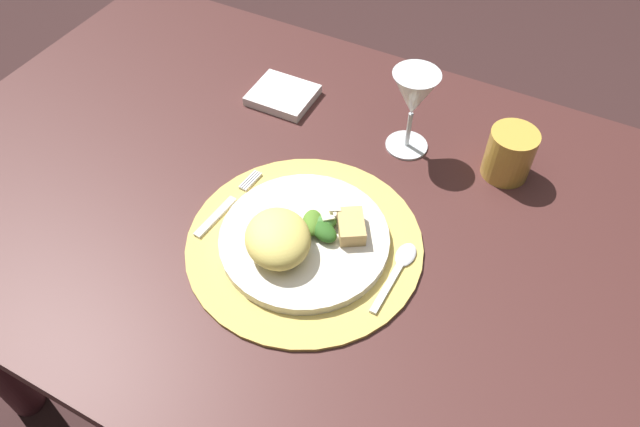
# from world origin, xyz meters

# --- Properties ---
(ground_plane) EXTENTS (6.00, 6.00, 0.00)m
(ground_plane) POSITION_xyz_m (0.00, 0.00, 0.00)
(ground_plane) COLOR #351F1F
(dining_table) EXTENTS (1.34, 0.86, 0.71)m
(dining_table) POSITION_xyz_m (0.00, 0.00, 0.58)
(dining_table) COLOR #442320
(dining_table) RESTS_ON ground
(placemat) EXTENTS (0.36, 0.36, 0.01)m
(placemat) POSITION_xyz_m (0.04, -0.08, 0.71)
(placemat) COLOR #D4B457
(placemat) RESTS_ON dining_table
(dinner_plate) EXTENTS (0.25, 0.25, 0.02)m
(dinner_plate) POSITION_xyz_m (0.04, -0.08, 0.72)
(dinner_plate) COLOR silver
(dinner_plate) RESTS_ON placemat
(pasta_serving) EXTENTS (0.14, 0.14, 0.05)m
(pasta_serving) POSITION_xyz_m (0.02, -0.12, 0.75)
(pasta_serving) COLOR #E9CF65
(pasta_serving) RESTS_ON dinner_plate
(salad_greens) EXTENTS (0.07, 0.08, 0.03)m
(salad_greens) POSITION_xyz_m (0.06, -0.06, 0.74)
(salad_greens) COLOR #2A591C
(salad_greens) RESTS_ON dinner_plate
(bread_piece) EXTENTS (0.06, 0.07, 0.02)m
(bread_piece) POSITION_xyz_m (0.10, -0.04, 0.74)
(bread_piece) COLOR tan
(bread_piece) RESTS_ON dinner_plate
(fork) EXTENTS (0.03, 0.16, 0.00)m
(fork) POSITION_xyz_m (-0.10, -0.07, 0.72)
(fork) COLOR silver
(fork) RESTS_ON placemat
(spoon) EXTENTS (0.03, 0.13, 0.01)m
(spoon) POSITION_xyz_m (0.19, -0.05, 0.72)
(spoon) COLOR silver
(spoon) RESTS_ON placemat
(napkin) EXTENTS (0.12, 0.10, 0.02)m
(napkin) POSITION_xyz_m (-0.16, 0.21, 0.72)
(napkin) COLOR white
(napkin) RESTS_ON dining_table
(wine_glass) EXTENTS (0.08, 0.08, 0.15)m
(wine_glass) POSITION_xyz_m (0.10, 0.19, 0.81)
(wine_glass) COLOR silver
(wine_glass) RESTS_ON dining_table
(amber_tumbler) EXTENTS (0.08, 0.08, 0.09)m
(amber_tumbler) POSITION_xyz_m (0.26, 0.21, 0.75)
(amber_tumbler) COLOR gold
(amber_tumbler) RESTS_ON dining_table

